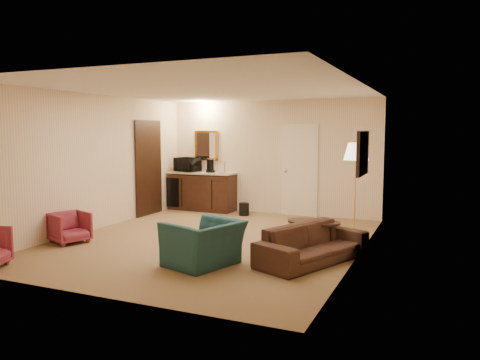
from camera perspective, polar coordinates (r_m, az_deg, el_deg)
The scene contains 11 objects.
ground at distance 8.22m, azimuth -3.42°, elevation -7.37°, with size 6.00×6.00×0.00m, color olive.
room_walls at distance 8.74m, azimuth -1.76°, elevation 4.80°, with size 5.02×6.01×2.61m.
wetbar_cabinet at distance 11.27m, azimuth -4.64°, elevation -1.36°, with size 1.64×0.58×0.92m, color #361E11.
sofa at distance 6.91m, azimuth 8.87°, elevation -6.95°, with size 1.84×0.54×0.72m, color black.
teal_armchair at distance 6.66m, azimuth -4.47°, elevation -6.79°, with size 0.98×0.64×0.86m, color #1D4849.
rose_chair_near at distance 8.50m, azimuth -20.07°, elevation -5.28°, with size 0.57×0.53×0.58m, color #9B3245.
coffee_table at distance 7.56m, azimuth 8.96°, elevation -6.74°, with size 0.84×0.57×0.49m, color black.
floor_lamp at distance 8.71m, azimuth 13.88°, elevation -1.10°, with size 0.45×0.45×1.70m, color gold.
waste_bin at distance 10.57m, azimuth 0.50°, elevation -3.58°, with size 0.23×0.23×0.28m, color black.
microwave at distance 11.39m, azimuth -6.46°, elevation 2.06°, with size 0.60×0.33×0.41m, color black.
coffee_maker at distance 11.08m, azimuth -3.63°, elevation 1.72°, with size 0.17×0.17×0.31m, color black.
Camera 1 is at (3.64, -7.12, 1.90)m, focal length 35.00 mm.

